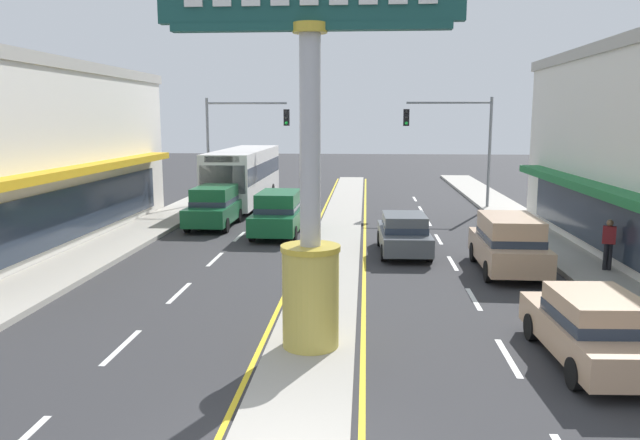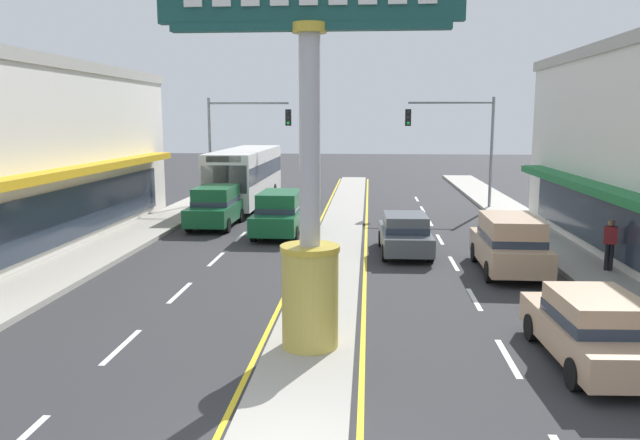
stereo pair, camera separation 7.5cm
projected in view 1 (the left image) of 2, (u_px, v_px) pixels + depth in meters
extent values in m
cube|color=#A39E93|center=(338.00, 236.00, 26.70)|extent=(1.95, 52.00, 0.14)
cube|color=#ADA89E|center=(120.00, 242.00, 25.37)|extent=(2.42, 60.00, 0.18)
cube|color=#ADA89E|center=(562.00, 249.00, 24.09)|extent=(2.42, 60.00, 0.18)
cube|color=silver|center=(122.00, 347.00, 14.03)|extent=(0.14, 2.20, 0.01)
cube|color=silver|center=(179.00, 293.00, 18.36)|extent=(0.14, 2.20, 0.01)
cube|color=silver|center=(215.00, 259.00, 22.69)|extent=(0.14, 2.20, 0.01)
cube|color=silver|center=(239.00, 236.00, 27.02)|extent=(0.14, 2.20, 0.01)
cube|color=silver|center=(257.00, 220.00, 31.35)|extent=(0.14, 2.20, 0.01)
cube|color=silver|center=(270.00, 207.00, 35.68)|extent=(0.14, 2.20, 0.01)
cube|color=silver|center=(281.00, 198.00, 40.01)|extent=(0.14, 2.20, 0.01)
cube|color=silver|center=(508.00, 357.00, 13.41)|extent=(0.14, 2.20, 0.01)
cube|color=silver|center=(474.00, 299.00, 17.74)|extent=(0.14, 2.20, 0.01)
cube|color=silver|center=(453.00, 263.00, 22.07)|extent=(0.14, 2.20, 0.01)
cube|color=silver|center=(438.00, 239.00, 26.40)|extent=(0.14, 2.20, 0.01)
cube|color=silver|center=(428.00, 222.00, 30.73)|extent=(0.14, 2.20, 0.01)
cube|color=silver|center=(421.00, 209.00, 35.06)|extent=(0.14, 2.20, 0.01)
cube|color=silver|center=(415.00, 199.00, 39.39)|extent=(0.14, 2.20, 0.01)
cube|color=yellow|center=(311.00, 237.00, 26.80)|extent=(0.12, 52.00, 0.01)
cube|color=yellow|center=(365.00, 238.00, 26.63)|extent=(0.12, 52.00, 0.01)
cylinder|color=gold|center=(311.00, 299.00, 13.56)|extent=(1.23, 1.23, 2.13)
cylinder|color=gold|center=(310.00, 248.00, 13.38)|extent=(1.29, 1.29, 0.12)
cylinder|color=#B7B7BC|center=(310.00, 140.00, 13.01)|extent=(0.44, 0.44, 4.72)
cylinder|color=gold|center=(310.00, 28.00, 12.64)|extent=(0.71, 0.71, 0.20)
cube|color=#194C47|center=(310.00, 27.00, 12.63)|extent=(5.72, 0.29, 0.16)
cube|color=gold|center=(87.00, 169.00, 24.04)|extent=(0.90, 17.47, 0.30)
cube|color=#283342|center=(79.00, 211.00, 24.34)|extent=(0.08, 16.85, 2.00)
cube|color=#1E7038|center=(609.00, 193.00, 20.17)|extent=(0.90, 20.09, 0.30)
cube|color=#283342|center=(619.00, 229.00, 20.33)|extent=(0.08, 19.38, 2.00)
cylinder|color=slate|center=(208.00, 152.00, 36.13)|extent=(0.16, 0.16, 6.20)
cylinder|color=slate|center=(247.00, 103.00, 35.51)|extent=(4.62, 0.12, 0.12)
cube|color=black|center=(287.00, 118.00, 35.31)|extent=(0.32, 0.24, 0.92)
sphere|color=black|center=(286.00, 112.00, 35.13)|extent=(0.17, 0.17, 0.17)
sphere|color=black|center=(286.00, 118.00, 35.18)|extent=(0.17, 0.17, 0.17)
sphere|color=#19D83F|center=(286.00, 123.00, 35.23)|extent=(0.17, 0.17, 0.17)
cylinder|color=slate|center=(489.00, 154.00, 34.44)|extent=(0.16, 0.16, 6.20)
cylinder|color=slate|center=(449.00, 103.00, 34.15)|extent=(4.62, 0.12, 0.12)
cube|color=black|center=(406.00, 118.00, 34.29)|extent=(0.32, 0.24, 0.92)
sphere|color=black|center=(407.00, 112.00, 34.11)|extent=(0.17, 0.17, 0.17)
sphere|color=black|center=(406.00, 118.00, 34.15)|extent=(0.17, 0.17, 0.17)
sphere|color=#19D83F|center=(406.00, 123.00, 34.20)|extent=(0.17, 0.17, 0.17)
cube|color=silver|center=(244.00, 174.00, 36.40)|extent=(2.50, 11.20, 2.90)
cube|color=#283342|center=(244.00, 169.00, 36.35)|extent=(2.53, 10.98, 0.90)
cube|color=#283342|center=(222.00, 179.00, 30.89)|extent=(2.30, 0.08, 1.40)
cube|color=black|center=(222.00, 159.00, 30.72)|extent=(1.75, 0.08, 0.30)
cylinder|color=black|center=(253.00, 205.00, 33.11)|extent=(0.28, 0.96, 0.96)
cylinder|color=black|center=(211.00, 205.00, 33.28)|extent=(0.28, 0.96, 0.96)
cylinder|color=black|center=(271.00, 191.00, 39.40)|extent=(0.28, 0.96, 0.96)
cylinder|color=black|center=(236.00, 191.00, 39.56)|extent=(0.28, 0.96, 0.96)
cube|color=#14562D|center=(214.00, 212.00, 29.25)|extent=(1.91, 4.60, 0.80)
cube|color=#14562D|center=(214.00, 195.00, 29.30)|extent=(1.68, 2.86, 0.80)
cube|color=#283342|center=(215.00, 201.00, 29.34)|extent=(1.72, 2.88, 0.24)
cylinder|color=black|center=(226.00, 225.00, 27.84)|extent=(0.22, 0.68, 0.68)
cylinder|color=black|center=(187.00, 225.00, 27.97)|extent=(0.22, 0.68, 0.68)
cylinder|color=black|center=(239.00, 215.00, 30.64)|extent=(0.22, 0.68, 0.68)
cylinder|color=black|center=(204.00, 215.00, 30.77)|extent=(0.22, 0.68, 0.68)
cube|color=#14562D|center=(278.00, 220.00, 27.18)|extent=(1.97, 4.63, 0.80)
cube|color=#14562D|center=(279.00, 201.00, 27.23)|extent=(1.72, 2.88, 0.80)
cube|color=#283342|center=(279.00, 207.00, 27.27)|extent=(1.75, 2.91, 0.24)
cylinder|color=black|center=(294.00, 234.00, 25.76)|extent=(0.23, 0.68, 0.68)
cylinder|color=black|center=(252.00, 233.00, 25.91)|extent=(0.23, 0.68, 0.68)
cylinder|color=black|center=(302.00, 223.00, 28.56)|extent=(0.23, 0.68, 0.68)
cylinder|color=black|center=(264.00, 222.00, 28.71)|extent=(0.23, 0.68, 0.68)
cube|color=#4C5156|center=(404.00, 238.00, 23.59)|extent=(1.89, 4.35, 0.66)
cube|color=#4C5156|center=(404.00, 222.00, 23.32)|extent=(1.61, 2.20, 0.60)
cube|color=#283342|center=(404.00, 227.00, 23.34)|extent=(1.65, 2.22, 0.24)
cylinder|color=black|center=(380.00, 238.00, 24.98)|extent=(0.24, 0.63, 0.62)
cylinder|color=black|center=(421.00, 239.00, 24.91)|extent=(0.24, 0.63, 0.62)
cylinder|color=black|center=(384.00, 253.00, 22.36)|extent=(0.24, 0.63, 0.62)
cylinder|color=black|center=(429.00, 253.00, 22.29)|extent=(0.24, 0.63, 0.62)
cube|color=tan|center=(508.00, 251.00, 20.79)|extent=(1.94, 4.62, 0.80)
cube|color=tan|center=(510.00, 228.00, 20.48)|extent=(1.70, 2.87, 0.80)
cube|color=#283342|center=(510.00, 237.00, 20.53)|extent=(1.74, 2.90, 0.24)
cylinder|color=black|center=(474.00, 252.00, 22.33)|extent=(0.23, 0.68, 0.68)
cylinder|color=black|center=(524.00, 253.00, 22.18)|extent=(0.23, 0.68, 0.68)
cylinder|color=black|center=(488.00, 271.00, 19.52)|extent=(0.23, 0.68, 0.68)
cylinder|color=black|center=(546.00, 273.00, 19.38)|extent=(0.23, 0.68, 0.68)
cube|color=tan|center=(591.00, 335.00, 13.05)|extent=(1.97, 4.38, 0.66)
cube|color=tan|center=(597.00, 309.00, 12.78)|extent=(1.65, 2.22, 0.60)
cube|color=#283342|center=(596.00, 317.00, 12.81)|extent=(1.69, 2.25, 0.24)
cylinder|color=black|center=(532.00, 327.00, 14.44)|extent=(0.25, 0.63, 0.62)
cylinder|color=black|center=(602.00, 328.00, 14.40)|extent=(0.25, 0.63, 0.62)
cylinder|color=black|center=(576.00, 374.00, 11.81)|extent=(0.25, 0.63, 0.62)
cylinder|color=black|center=(605.00, 257.00, 20.31)|extent=(0.14, 0.14, 0.88)
cylinder|color=black|center=(610.00, 257.00, 20.30)|extent=(0.14, 0.14, 0.88)
cube|color=maroon|center=(609.00, 235.00, 20.19)|extent=(0.45, 0.34, 0.57)
sphere|color=#8C6647|center=(610.00, 223.00, 20.13)|extent=(0.22, 0.22, 0.22)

